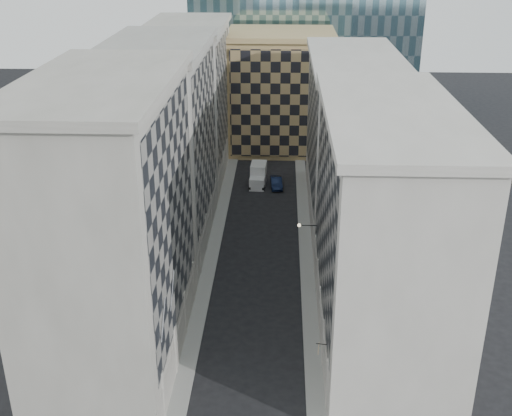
# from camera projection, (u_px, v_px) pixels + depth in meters

# --- Properties ---
(sidewalk_west) EXTENTS (1.50, 100.00, 0.15)m
(sidewalk_west) POSITION_uv_depth(u_px,v_px,m) (213.00, 250.00, 72.38)
(sidewalk_west) COLOR gray
(sidewalk_west) RESTS_ON ground
(sidewalk_east) EXTENTS (1.50, 100.00, 0.15)m
(sidewalk_east) POSITION_uv_depth(u_px,v_px,m) (306.00, 252.00, 71.98)
(sidewalk_east) COLOR gray
(sidewalk_east) RESTS_ON ground
(bldg_left_a) EXTENTS (10.80, 22.80, 23.70)m
(bldg_left_a) POSITION_uv_depth(u_px,v_px,m) (113.00, 227.00, 50.49)
(bldg_left_a) COLOR gray
(bldg_left_a) RESTS_ON ground
(bldg_left_b) EXTENTS (10.80, 22.80, 22.70)m
(bldg_left_b) POSITION_uv_depth(u_px,v_px,m) (162.00, 146.00, 70.83)
(bldg_left_b) COLOR gray
(bldg_left_b) RESTS_ON ground
(bldg_left_c) EXTENTS (10.80, 22.80, 21.70)m
(bldg_left_c) POSITION_uv_depth(u_px,v_px,m) (190.00, 102.00, 91.17)
(bldg_left_c) COLOR gray
(bldg_left_c) RESTS_ON ground
(bldg_right_a) EXTENTS (10.80, 26.80, 20.70)m
(bldg_right_a) POSITION_uv_depth(u_px,v_px,m) (382.00, 228.00, 53.93)
(bldg_right_a) COLOR #B9B4AA
(bldg_right_a) RESTS_ON ground
(bldg_right_b) EXTENTS (10.80, 28.80, 19.70)m
(bldg_right_b) POSITION_uv_depth(u_px,v_px,m) (351.00, 137.00, 78.84)
(bldg_right_b) COLOR #B9B4AA
(bldg_right_b) RESTS_ON ground
(tan_block) EXTENTS (16.80, 14.80, 18.80)m
(tan_block) POSITION_uv_depth(u_px,v_px,m) (280.00, 91.00, 103.04)
(tan_block) COLOR tan
(tan_block) RESTS_ON ground
(flagpoles_left) EXTENTS (0.10, 6.33, 2.33)m
(flagpoles_left) POSITION_uv_depth(u_px,v_px,m) (168.00, 304.00, 47.25)
(flagpoles_left) COLOR gray
(flagpoles_left) RESTS_ON ground
(bracket_lamp) EXTENTS (1.98, 0.36, 0.36)m
(bracket_lamp) POSITION_uv_depth(u_px,v_px,m) (301.00, 225.00, 64.07)
(bracket_lamp) COLOR black
(bracket_lamp) RESTS_ON ground
(box_truck) EXTENTS (2.39, 5.35, 2.88)m
(box_truck) POSITION_uv_depth(u_px,v_px,m) (258.00, 176.00, 90.78)
(box_truck) COLOR silver
(box_truck) RESTS_ON ground
(dark_car) EXTENTS (1.87, 4.49, 1.44)m
(dark_car) POSITION_uv_depth(u_px,v_px,m) (276.00, 183.00, 89.86)
(dark_car) COLOR #0E1936
(dark_car) RESTS_ON ground
(shop_sign) EXTENTS (0.82, 0.72, 0.80)m
(shop_sign) POSITION_uv_depth(u_px,v_px,m) (319.00, 348.00, 49.27)
(shop_sign) COLOR black
(shop_sign) RESTS_ON ground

